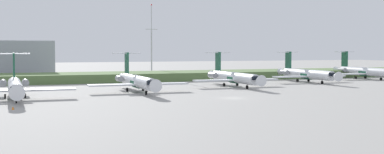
% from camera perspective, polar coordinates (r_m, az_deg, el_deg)
% --- Properties ---
extents(ground_plane, '(500.00, 500.00, 0.00)m').
position_cam_1_polar(ground_plane, '(131.59, -0.90, -1.17)').
color(ground_plane, '#9E9B96').
extents(grass_berm, '(320.00, 20.00, 2.52)m').
position_cam_1_polar(grass_berm, '(162.11, -4.62, 0.09)').
color(grass_berm, '#597542').
rests_on(grass_berm, ground).
extents(regional_jet_second, '(22.81, 31.00, 9.00)m').
position_cam_1_polar(regional_jet_second, '(107.19, -18.96, -0.97)').
color(regional_jet_second, silver).
rests_on(regional_jet_second, ground).
extents(regional_jet_third, '(22.81, 31.00, 9.00)m').
position_cam_1_polar(regional_jet_third, '(118.64, -6.10, -0.43)').
color(regional_jet_third, silver).
rests_on(regional_jet_third, ground).
extents(regional_jet_fourth, '(22.81, 31.00, 9.00)m').
position_cam_1_polar(regional_jet_fourth, '(134.85, 4.61, 0.01)').
color(regional_jet_fourth, silver).
rests_on(regional_jet_fourth, ground).
extents(regional_jet_fifth, '(22.81, 31.00, 9.00)m').
position_cam_1_polar(regional_jet_fifth, '(155.47, 12.53, 0.36)').
color(regional_jet_fifth, silver).
rests_on(regional_jet_fifth, ground).
extents(regional_jet_sixth, '(22.81, 31.00, 9.00)m').
position_cam_1_polar(regional_jet_sixth, '(177.09, 18.50, 0.61)').
color(regional_jet_sixth, silver).
rests_on(regional_jet_sixth, ground).
extents(antenna_mast, '(4.40, 0.50, 25.79)m').
position_cam_1_polar(antenna_mast, '(185.70, -4.50, 3.38)').
color(antenna_mast, '#B2B2B7').
rests_on(antenna_mast, ground).
extents(safety_cone_mid_marker, '(0.44, 0.44, 0.55)m').
position_cam_1_polar(safety_cone_mid_marker, '(88.88, -19.18, -3.26)').
color(safety_cone_mid_marker, orange).
rests_on(safety_cone_mid_marker, ground).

